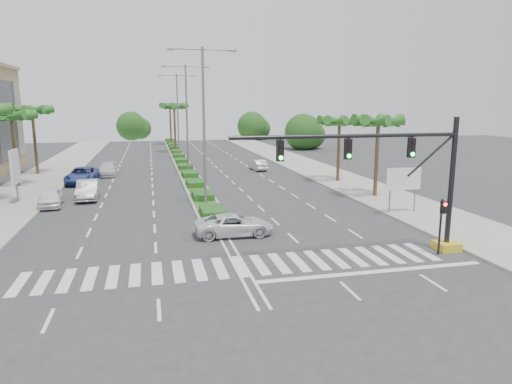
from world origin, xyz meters
TOP-DOWN VIEW (x-y plane):
  - ground at (0.00, 0.00)m, footprint 160.00×160.00m
  - footpath_right at (15.20, 20.00)m, footprint 6.00×120.00m
  - footpath_left at (-15.20, 20.00)m, footprint 6.00×120.00m
  - median at (0.00, 45.00)m, footprint 2.20×75.00m
  - median_grass at (0.00, 45.00)m, footprint 1.80×75.00m
  - signal_gantry at (9.27, -0.00)m, footprint 12.60×1.20m
  - pedestrian_signal at (10.60, -0.68)m, footprint 0.28×0.36m
  - direction_sign at (13.50, 7.99)m, footprint 2.70×0.11m
  - billboard_far at (-14.50, 18.00)m, footprint 0.18×2.10m
  - palm_left_far at (-16.50, 26.00)m, footprint 4.57×4.68m
  - palm_left_end at (-16.50, 34.00)m, footprint 4.57×4.68m
  - palm_right_near at (14.50, 14.00)m, footprint 4.57×4.68m
  - palm_right_far at (14.50, 22.00)m, footprint 4.57×4.68m
  - palm_median_a at (0.00, 55.00)m, footprint 4.57×4.68m
  - palm_median_b at (0.00, 70.00)m, footprint 4.57×4.68m
  - streetlight_near at (0.00, 14.00)m, footprint 5.10×0.25m
  - streetlight_mid at (0.00, 30.00)m, footprint 5.10×0.25m
  - streetlight_far at (0.00, 46.00)m, footprint 5.10×0.25m
  - car_parked_a at (-11.80, 16.48)m, footprint 2.10×4.32m
  - car_parked_b at (-9.30, 18.80)m, footprint 1.86×4.86m
  - car_parked_c at (-10.84, 27.08)m, footprint 2.96×5.91m
  - car_parked_d at (-8.81, 31.83)m, footprint 2.01×4.75m
  - car_crossing at (0.70, 5.38)m, footprint 4.78×2.26m
  - car_right at (8.50, 32.07)m, footprint 1.69×3.96m

SIDE VIEW (x-z plane):
  - ground at x=0.00m, z-range 0.00..0.00m
  - footpath_right at x=15.20m, z-range 0.00..0.15m
  - footpath_left at x=-15.20m, z-range 0.00..0.15m
  - median at x=0.00m, z-range 0.00..0.20m
  - median_grass at x=0.00m, z-range 0.20..0.24m
  - car_right at x=8.50m, z-range 0.00..1.27m
  - car_crossing at x=0.70m, z-range 0.00..1.32m
  - car_parked_d at x=-8.81m, z-range 0.00..1.37m
  - car_parked_a at x=-11.80m, z-range 0.00..1.42m
  - car_parked_b at x=-9.30m, z-range 0.00..1.58m
  - car_parked_c at x=-10.84m, z-range 0.00..1.61m
  - pedestrian_signal at x=10.60m, z-range 0.54..3.54m
  - direction_sign at x=13.50m, z-range 0.75..4.15m
  - billboard_far at x=-14.50m, z-range 0.79..5.14m
  - signal_gantry at x=9.27m, z-range -0.14..7.06m
  - palm_right_far at x=14.50m, z-range 2.54..9.29m
  - palm_right_near at x=14.50m, z-range 2.68..9.73m
  - palm_left_far at x=-16.50m, z-range 2.82..10.17m
  - streetlight_near at x=0.00m, z-range 0.81..12.81m
  - streetlight_mid at x=0.00m, z-range 0.81..12.81m
  - streetlight_far at x=0.00m, z-range 0.81..12.81m
  - palm_left_end at x=-16.50m, z-range 3.01..10.76m
  - palm_median_a at x=0.00m, z-range 3.15..11.20m
  - palm_median_b at x=0.00m, z-range 3.15..11.20m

